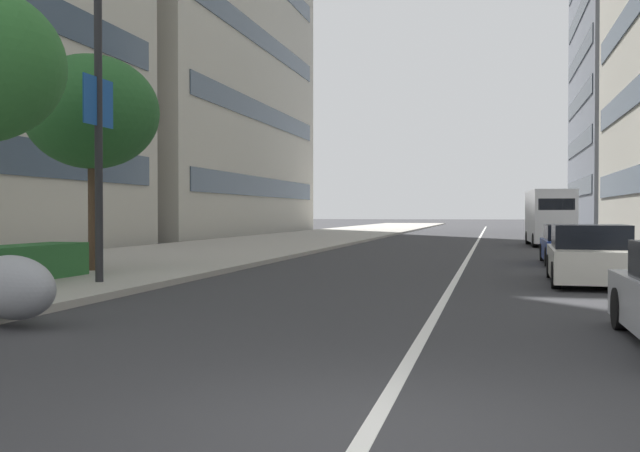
% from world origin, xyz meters
% --- Properties ---
extents(ground_plane, '(400.00, 400.00, 0.00)m').
position_xyz_m(ground_plane, '(0.00, 0.00, 0.00)').
color(ground_plane, '#303033').
extents(sidewalk_right_plaza, '(160.00, 9.30, 0.15)m').
position_xyz_m(sidewalk_right_plaza, '(30.00, 11.10, 0.07)').
color(sidewalk_right_plaza, '#A39E93').
rests_on(sidewalk_right_plaza, ground).
extents(lane_centre_stripe, '(110.00, 0.16, 0.01)m').
position_xyz_m(lane_centre_stripe, '(35.00, 0.00, 0.00)').
color(lane_centre_stripe, silver).
rests_on(lane_centre_stripe, ground).
extents(motorcycle_mid_row, '(1.45, 2.07, 1.08)m').
position_xyz_m(motorcycle_mid_row, '(4.05, 6.15, 0.59)').
color(motorcycle_mid_row, gray).
rests_on(motorcycle_mid_row, ground).
extents(car_approaching_light, '(4.45, 2.03, 1.44)m').
position_xyz_m(car_approaching_light, '(13.17, -3.23, 0.67)').
color(car_approaching_light, beige).
rests_on(car_approaching_light, ground).
extents(car_mid_block_traffic, '(4.20, 1.89, 1.33)m').
position_xyz_m(car_mid_block_traffic, '(20.34, -3.50, 0.63)').
color(car_mid_block_traffic, navy).
rests_on(car_mid_block_traffic, ground).
extents(delivery_van_ahead, '(5.91, 2.26, 2.90)m').
position_xyz_m(delivery_van_ahead, '(34.15, -3.79, 1.54)').
color(delivery_van_ahead, silver).
rests_on(delivery_van_ahead, ground).
extents(street_lamp_with_banners, '(1.26, 2.37, 8.91)m').
position_xyz_m(street_lamp_with_banners, '(9.41, 7.50, 5.36)').
color(street_lamp_with_banners, '#232326').
rests_on(street_lamp_with_banners, sidewalk_right_plaza).
extents(street_tree_near_plaza_corner, '(3.65, 3.65, 5.89)m').
position_xyz_m(street_tree_near_plaza_corner, '(12.38, 9.75, 4.47)').
color(street_tree_near_plaza_corner, '#473323').
rests_on(street_tree_near_plaza_corner, sidewalk_right_plaza).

